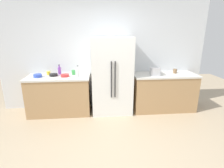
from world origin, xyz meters
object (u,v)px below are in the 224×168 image
object	(u,v)px
cup_a	(175,71)
bowl_b	(54,75)
bowl_a	(65,75)
cup_b	(49,73)
cup_c	(74,72)
bottle_a	(78,73)
bottle_b	(59,70)
bowl_c	(38,76)
toaster	(155,72)
refrigerator	(112,76)

from	to	relation	value
cup_a	bowl_b	xyz separation A→B (m)	(-2.89, -0.02, -0.03)
bowl_a	cup_b	bearing A→B (deg)	151.06
cup_b	cup_c	distance (m)	0.59
bottle_a	bottle_b	bearing A→B (deg)	141.00
cup_a	cup_c	xyz separation A→B (m)	(-2.45, 0.07, 0.00)
bottle_a	cup_b	world-z (taller)	bottle_a
bottle_a	cup_b	xyz separation A→B (m)	(-0.72, 0.36, -0.07)
bottle_a	cup_c	world-z (taller)	bottle_a
cup_c	bowl_c	distance (m)	0.79
bottle_b	cup_c	size ratio (longest dim) A/B	2.12
toaster	bowl_b	bearing A→B (deg)	176.22
bowl_a	bowl_b	bearing A→B (deg)	161.95
bowl_c	bowl_a	bearing A→B (deg)	-1.10
cup_c	bowl_c	bearing A→B (deg)	-167.67
toaster	bowl_a	world-z (taller)	toaster
toaster	cup_a	distance (m)	0.59
bottle_b	cup_a	distance (m)	2.79
toaster	cup_b	xyz separation A→B (m)	(-2.47, 0.29, -0.05)
refrigerator	cup_a	bearing A→B (deg)	2.87
toaster	cup_b	bearing A→B (deg)	173.20
refrigerator	bowl_b	size ratio (longest dim) A/B	9.71
bowl_a	bowl_b	xyz separation A→B (m)	(-0.27, 0.09, -0.00)
cup_a	bowl_b	size ratio (longest dim) A/B	0.58
toaster	bottle_b	bearing A→B (deg)	171.93
refrigerator	toaster	xyz separation A→B (m)	(0.99, -0.10, 0.10)
cup_c	bowl_c	world-z (taller)	cup_c
cup_b	bowl_a	bearing A→B (deg)	-28.94
cup_c	bowl_a	bearing A→B (deg)	-133.87
cup_c	bowl_c	xyz separation A→B (m)	(-0.77, -0.17, -0.02)
refrigerator	cup_c	world-z (taller)	refrigerator
bowl_b	bottle_b	bearing A→B (deg)	55.97
cup_a	bowl_b	distance (m)	2.89
bowl_a	bowl_b	distance (m)	0.28
refrigerator	bowl_c	distance (m)	1.66
toaster	refrigerator	bearing A→B (deg)	174.39
cup_c	bowl_a	xyz separation A→B (m)	(-0.17, -0.18, -0.03)
bottle_b	cup_a	xyz separation A→B (m)	(2.78, -0.14, -0.04)
refrigerator	toaster	distance (m)	1.00
bowl_b	bowl_c	world-z (taller)	bowl_c
bottle_a	cup_b	size ratio (longest dim) A/B	3.24
toaster	bottle_a	world-z (taller)	bottle_a
refrigerator	bottle_b	bearing A→B (deg)	169.97
toaster	bowl_c	xyz separation A→B (m)	(-2.65, 0.08, -0.06)
bottle_b	bowl_b	xyz separation A→B (m)	(-0.11, -0.16, -0.07)
bottle_a	cup_b	bearing A→B (deg)	153.47
bowl_c	refrigerator	bearing A→B (deg)	0.70
toaster	bowl_b	world-z (taller)	toaster
refrigerator	cup_b	bearing A→B (deg)	172.41
refrigerator	bowl_b	distance (m)	1.34
cup_b	bowl_b	size ratio (longest dim) A/B	0.47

